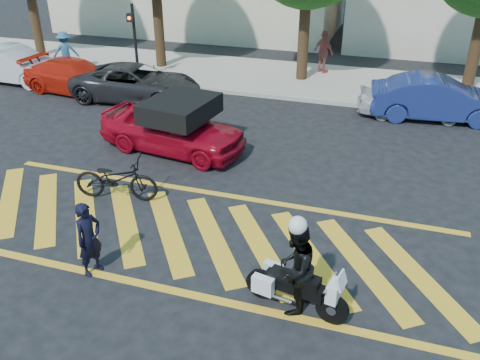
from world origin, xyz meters
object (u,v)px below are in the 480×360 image
(officer_moto, at_px, (295,268))
(parked_right, at_px, (437,99))
(parked_mid_left, at_px, (136,83))
(parked_left, at_px, (76,77))
(bicycle, at_px, (116,179))
(police_motorcycle, at_px, (295,288))
(red_convertible, at_px, (172,127))
(officer_bike, at_px, (89,239))
(parked_mid_right, at_px, (412,99))
(parked_far_left, at_px, (13,65))

(officer_moto, height_order, parked_right, officer_moto)
(parked_mid_left, bearing_deg, parked_left, 84.70)
(bicycle, distance_m, parked_mid_left, 7.53)
(police_motorcycle, xyz_separation_m, red_convertible, (-4.97, 5.67, 0.28))
(officer_moto, bearing_deg, parked_mid_left, -127.93)
(police_motorcycle, relative_size, parked_mid_left, 0.41)
(officer_bike, bearing_deg, parked_right, -14.51)
(officer_bike, height_order, officer_moto, officer_moto)
(bicycle, height_order, parked_mid_right, parked_mid_right)
(parked_left, height_order, parked_mid_left, parked_mid_left)
(parked_mid_right, bearing_deg, parked_mid_left, 91.94)
(parked_far_left, distance_m, parked_right, 16.82)
(officer_bike, xyz_separation_m, police_motorcycle, (4.09, 0.19, -0.32))
(officer_bike, xyz_separation_m, red_convertible, (-0.88, 5.86, -0.04))
(officer_moto, distance_m, parked_far_left, 17.32)
(officer_bike, relative_size, bicycle, 0.75)
(parked_far_left, xyz_separation_m, parked_mid_left, (6.00, -0.49, -0.06))
(parked_right, bearing_deg, parked_mid_left, 90.63)
(bicycle, xyz_separation_m, parked_left, (-5.77, 6.96, 0.09))
(officer_bike, height_order, police_motorcycle, officer_bike)
(parked_mid_right, bearing_deg, parked_right, -96.03)
(bicycle, bearing_deg, parked_right, -52.70)
(parked_far_left, relative_size, parked_right, 0.99)
(officer_bike, bearing_deg, parked_mid_left, 39.79)
(police_motorcycle, bearing_deg, officer_moto, -144.70)
(red_convertible, height_order, parked_right, red_convertible)
(red_convertible, bearing_deg, police_motorcycle, -130.59)
(bicycle, distance_m, officer_moto, 5.73)
(parked_mid_right, distance_m, parked_right, 0.81)
(parked_mid_left, relative_size, parked_mid_right, 1.31)
(red_convertible, bearing_deg, parked_right, -47.49)
(parked_far_left, bearing_deg, red_convertible, -112.50)
(parked_mid_right, bearing_deg, bicycle, 134.03)
(police_motorcycle, distance_m, parked_mid_right, 11.00)
(parked_far_left, xyz_separation_m, parked_mid_right, (16.00, 0.91, -0.10))
(red_convertible, distance_m, parked_mid_left, 4.97)
(parked_mid_left, bearing_deg, officer_moto, -142.51)
(parked_far_left, bearing_deg, parked_left, -94.57)
(parked_left, height_order, parked_mid_right, parked_left)
(bicycle, height_order, officer_moto, officer_moto)
(red_convertible, distance_m, parked_left, 7.07)
(parked_far_left, xyz_separation_m, parked_left, (3.30, -0.40, -0.09))
(parked_left, bearing_deg, parked_mid_right, -78.74)
(officer_bike, height_order, bicycle, officer_bike)
(bicycle, height_order, parked_mid_left, parked_mid_left)
(bicycle, relative_size, parked_left, 0.48)
(police_motorcycle, relative_size, parked_far_left, 0.44)
(police_motorcycle, xyz_separation_m, parked_mid_left, (-8.19, 9.45, 0.20))
(parked_mid_right, bearing_deg, officer_bike, 145.86)
(officer_moto, bearing_deg, parked_right, 177.64)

